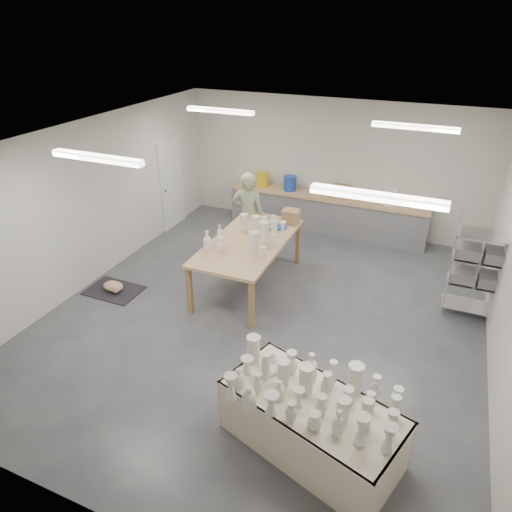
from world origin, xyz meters
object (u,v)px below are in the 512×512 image
at_px(potter, 248,215).
at_px(red_stool, 253,238).
at_px(drying_table, 310,419).
at_px(work_table, 253,239).

distance_m(potter, red_stool, 0.69).
height_order(drying_table, potter, potter).
relative_size(work_table, potter, 1.40).
xyz_separation_m(work_table, potter, (-0.58, 1.06, -0.04)).
distance_m(drying_table, red_stool, 5.21).
relative_size(drying_table, potter, 1.25).
relative_size(potter, red_stool, 4.21).
bearing_deg(red_stool, drying_table, -59.23).
bearing_deg(drying_table, red_stool, 138.62).
bearing_deg(work_table, red_stool, 113.04).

